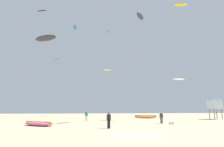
{
  "coord_description": "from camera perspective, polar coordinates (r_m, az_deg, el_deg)",
  "views": [
    {
      "loc": [
        -3.77,
        -15.18,
        2.08
      ],
      "look_at": [
        0.0,
        19.84,
        8.56
      ],
      "focal_mm": 30.11,
      "sensor_mm": 36.0,
      "label": 1
    }
  ],
  "objects": [
    {
      "name": "person_left",
      "position": [
        27.5,
        14.76,
        -12.53
      ],
      "size": [
        0.49,
        0.35,
        1.57
      ],
      "rotation": [
        0.0,
        0.0,
        4.34
      ],
      "color": "black",
      "rests_on": "ground"
    },
    {
      "name": "kite_aloft_4",
      "position": [
        58.97,
        -16.5,
        4.23
      ],
      "size": [
        2.13,
        1.34,
        0.31
      ],
      "color": "blue"
    },
    {
      "name": "kite_aloft_1",
      "position": [
        61.57,
        -1.13,
        12.64
      ],
      "size": [
        2.14,
        2.94,
        0.75
      ],
      "color": "blue"
    },
    {
      "name": "person_midground",
      "position": [
        31.78,
        -7.77,
        -12.33
      ],
      "size": [
        0.53,
        0.38,
        1.67
      ],
      "rotation": [
        0.0,
        0.0,
        5.02
      ],
      "color": "silver",
      "rests_on": "ground"
    },
    {
      "name": "kite_aloft_3",
      "position": [
        44.31,
        -1.53,
        1.03
      ],
      "size": [
        2.12,
        1.14,
        0.32
      ],
      "color": "yellow"
    },
    {
      "name": "lifeguard_tower",
      "position": [
        41.53,
        28.68,
        -7.83
      ],
      "size": [
        2.3,
        2.3,
        4.15
      ],
      "color": "#8C704C",
      "rests_on": "ground"
    },
    {
      "name": "cooler_box",
      "position": [
        26.4,
        17.68,
        -14.13
      ],
      "size": [
        0.56,
        0.36,
        0.32
      ],
      "primitive_type": "cube",
      "color": "white",
      "rests_on": "ground"
    },
    {
      "name": "kite_grounded_near",
      "position": [
        24.47,
        -21.37,
        -13.99
      ],
      "size": [
        4.51,
        3.66,
        0.58
      ],
      "color": "#E5598C",
      "rests_on": "ground"
    },
    {
      "name": "person_foreground",
      "position": [
        20.02,
        -0.99,
        -13.6
      ],
      "size": [
        0.49,
        0.38,
        1.66
      ],
      "rotation": [
        0.0,
        0.0,
        5.26
      ],
      "color": "black",
      "rests_on": "ground"
    },
    {
      "name": "kite_aloft_0",
      "position": [
        47.86,
        20.12,
        19.01
      ],
      "size": [
        3.16,
        1.43,
        0.52
      ],
      "color": "yellow"
    },
    {
      "name": "kite_aloft_2",
      "position": [
        50.46,
        -20.52,
        17.44
      ],
      "size": [
        2.51,
        1.34,
        0.41
      ],
      "color": "#2D2D33"
    },
    {
      "name": "kite_grounded_mid",
      "position": [
        40.69,
        10.12,
        -12.83
      ],
      "size": [
        4.87,
        2.78,
        0.59
      ],
      "color": "orange",
      "rests_on": "ground"
    },
    {
      "name": "ground_plane",
      "position": [
        15.77,
        8.13,
        -17.9
      ],
      "size": [
        120.0,
        120.0,
        0.0
      ],
      "primitive_type": "plane",
      "color": "#C6B28C"
    },
    {
      "name": "kite_aloft_7",
      "position": [
        35.94,
        8.53,
        16.82
      ],
      "size": [
        2.35,
        3.02,
        0.37
      ],
      "color": "#2D2D33"
    },
    {
      "name": "kite_aloft_6",
      "position": [
        32.61,
        -19.54,
        10.09
      ],
      "size": [
        4.22,
        3.09,
        0.93
      ],
      "color": "#2D2D33"
    },
    {
      "name": "kite_aloft_5",
      "position": [
        56.83,
        19.55,
        -1.66
      ],
      "size": [
        3.81,
        1.31,
        0.62
      ],
      "color": "white"
    },
    {
      "name": "kite_aloft_8",
      "position": [
        61.13,
        -11.18,
        13.58
      ],
      "size": [
        1.31,
        3.69,
        0.8
      ],
      "color": "blue"
    }
  ]
}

